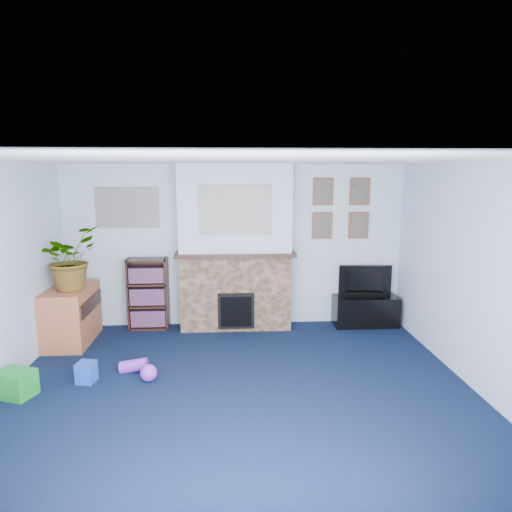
{
  "coord_description": "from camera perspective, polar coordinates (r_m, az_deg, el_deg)",
  "views": [
    {
      "loc": [
        -0.09,
        -4.46,
        2.29
      ],
      "look_at": [
        0.23,
        0.95,
        1.28
      ],
      "focal_mm": 32.0,
      "sensor_mm": 36.0,
      "label": 1
    }
  ],
  "objects": [
    {
      "name": "floor",
      "position": [
        5.02,
        -2.1,
        -16.66
      ],
      "size": [
        5.0,
        4.5,
        0.01
      ],
      "primitive_type": "cube",
      "color": "#0D1832",
      "rests_on": "ground"
    },
    {
      "name": "ceiling",
      "position": [
        4.47,
        -2.31,
        11.91
      ],
      "size": [
        5.0,
        4.5,
        0.01
      ],
      "primitive_type": "cube",
      "color": "white",
      "rests_on": "wall_back"
    },
    {
      "name": "wall_back",
      "position": [
        6.8,
        -2.62,
        1.27
      ],
      "size": [
        5.0,
        0.04,
        2.4
      ],
      "primitive_type": "cube",
      "color": "silver",
      "rests_on": "ground"
    },
    {
      "name": "wall_front",
      "position": [
        2.47,
        -0.99,
        -15.67
      ],
      "size": [
        5.0,
        0.04,
        2.4
      ],
      "primitive_type": "cube",
      "color": "silver",
      "rests_on": "ground"
    },
    {
      "name": "wall_right",
      "position": [
        5.28,
        26.11,
        -2.51
      ],
      "size": [
        0.04,
        4.5,
        2.4
      ],
      "primitive_type": "cube",
      "color": "silver",
      "rests_on": "ground"
    },
    {
      "name": "chimney_breast",
      "position": [
        6.6,
        -2.6,
        0.85
      ],
      "size": [
        1.72,
        0.5,
        2.4
      ],
      "color": "brown",
      "rests_on": "ground"
    },
    {
      "name": "collage_main",
      "position": [
        6.32,
        -2.61,
        5.86
      ],
      "size": [
        1.0,
        0.03,
        0.68
      ],
      "primitive_type": "cube",
      "color": "gray",
      "rests_on": "chimney_breast"
    },
    {
      "name": "collage_left",
      "position": [
        6.87,
        -15.76,
        5.85
      ],
      "size": [
        0.9,
        0.03,
        0.58
      ],
      "primitive_type": "cube",
      "color": "gray",
      "rests_on": "wall_back"
    },
    {
      "name": "portrait_tl",
      "position": [
        6.84,
        8.38,
        7.96
      ],
      "size": [
        0.3,
        0.03,
        0.4
      ],
      "primitive_type": "cube",
      "color": "brown",
      "rests_on": "wall_back"
    },
    {
      "name": "portrait_tr",
      "position": [
        6.98,
        12.85,
        7.86
      ],
      "size": [
        0.3,
        0.03,
        0.4
      ],
      "primitive_type": "cube",
      "color": "brown",
      "rests_on": "wall_back"
    },
    {
      "name": "portrait_bl",
      "position": [
        6.88,
        8.27,
        3.8
      ],
      "size": [
        0.3,
        0.03,
        0.4
      ],
      "primitive_type": "cube",
      "color": "brown",
      "rests_on": "wall_back"
    },
    {
      "name": "portrait_br",
      "position": [
        7.01,
        12.68,
        3.78
      ],
      "size": [
        0.3,
        0.03,
        0.4
      ],
      "primitive_type": "cube",
      "color": "brown",
      "rests_on": "wall_back"
    },
    {
      "name": "tv_stand",
      "position": [
        7.11,
        13.49,
        -6.68
      ],
      "size": [
        0.95,
        0.4,
        0.45
      ],
      "primitive_type": "cube",
      "color": "black",
      "rests_on": "ground"
    },
    {
      "name": "television",
      "position": [
        7.01,
        13.6,
        -3.1
      ],
      "size": [
        0.8,
        0.15,
        0.46
      ],
      "primitive_type": "imported",
      "rotation": [
        0.0,
        0.0,
        3.08
      ],
      "color": "black",
      "rests_on": "tv_stand"
    },
    {
      "name": "bookshelf",
      "position": [
        6.91,
        -13.29,
        -4.79
      ],
      "size": [
        0.58,
        0.28,
        1.05
      ],
      "color": "black",
      "rests_on": "ground"
    },
    {
      "name": "sideboard",
      "position": [
        6.72,
        -22.11,
        -7.09
      ],
      "size": [
        0.54,
        0.98,
        0.76
      ],
      "primitive_type": "cube",
      "color": "#B25F39",
      "rests_on": "ground"
    },
    {
      "name": "potted_plant",
      "position": [
        6.46,
        -22.32,
        -0.24
      ],
      "size": [
        0.86,
        0.92,
        0.83
      ],
      "primitive_type": "imported",
      "rotation": [
        0.0,
        0.0,
        1.23
      ],
      "color": "#26661E",
      "rests_on": "sideboard"
    },
    {
      "name": "mantel_clock",
      "position": [
        6.55,
        -3.53,
        1.08
      ],
      "size": [
        0.1,
        0.06,
        0.14
      ],
      "primitive_type": "cube",
      "color": "gold",
      "rests_on": "chimney_breast"
    },
    {
      "name": "mantel_candle",
      "position": [
        6.56,
        0.16,
        1.2
      ],
      "size": [
        0.05,
        0.05,
        0.17
      ],
      "primitive_type": "cylinder",
      "color": "#B2BFC6",
      "rests_on": "chimney_breast"
    },
    {
      "name": "mantel_teddy",
      "position": [
        6.57,
        -8.07,
        0.98
      ],
      "size": [
        0.15,
        0.15,
        0.15
      ],
      "primitive_type": "sphere",
      "color": "gray",
      "rests_on": "chimney_breast"
    },
    {
      "name": "mantel_can",
      "position": [
        6.61,
        3.79,
        1.07
      ],
      "size": [
        0.05,
        0.05,
        0.11
      ],
      "primitive_type": "cylinder",
      "color": "blue",
      "rests_on": "chimney_breast"
    },
    {
      "name": "green_crate",
      "position": [
        5.47,
        -27.79,
        -13.92
      ],
      "size": [
        0.42,
        0.38,
        0.27
      ],
      "primitive_type": "cube",
      "rotation": [
        0.0,
        0.0,
        -0.36
      ],
      "color": "#198C26",
      "rests_on": "ground"
    },
    {
      "name": "toy_ball",
      "position": [
        5.35,
        -13.28,
        -14.08
      ],
      "size": [
        0.19,
        0.19,
        0.19
      ],
      "primitive_type": "sphere",
      "color": "purple",
      "rests_on": "ground"
    },
    {
      "name": "toy_block",
      "position": [
        5.51,
        -20.44,
        -13.49
      ],
      "size": [
        0.22,
        0.22,
        0.23
      ],
      "primitive_type": "cube",
      "rotation": [
        0.0,
        0.0,
        -0.18
      ],
      "color": "blue",
      "rests_on": "ground"
    },
    {
      "name": "toy_tube",
      "position": [
        5.63,
        -15.03,
        -13.12
      ],
      "size": [
        0.33,
        0.15,
        0.19
      ],
      "primitive_type": "cylinder",
      "rotation": [
        0.0,
        1.43,
        0.0
      ],
      "color": "purple",
      "rests_on": "ground"
    }
  ]
}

